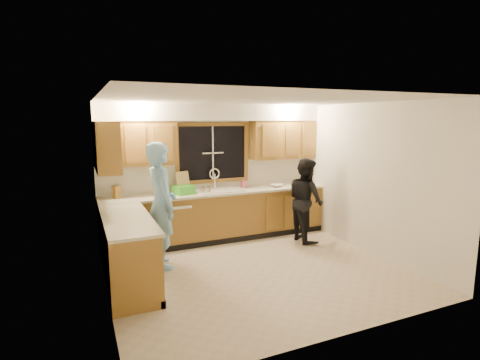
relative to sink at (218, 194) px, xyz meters
name	(u,v)px	position (x,y,z in m)	size (l,w,h in m)	color
floor	(256,270)	(0.00, -1.60, -0.86)	(4.20, 4.20, 0.00)	#C1AF94
ceiling	(258,99)	(0.00, -1.60, 1.64)	(4.20, 4.20, 0.00)	silver
wall_back	(213,171)	(0.00, 0.30, 0.39)	(4.20, 4.20, 0.00)	white
wall_left	(102,201)	(-2.10, -1.60, 0.39)	(3.80, 3.80, 0.00)	white
wall_right	(370,179)	(2.10, -1.60, 0.39)	(3.80, 3.80, 0.00)	white
base_cabinets_back	(219,216)	(0.00, 0.00, -0.42)	(4.20, 0.60, 0.88)	olive
base_cabinets_left	(127,251)	(-1.80, -1.25, -0.42)	(0.60, 1.90, 0.88)	olive
countertop_back	(219,192)	(0.00, -0.02, 0.04)	(4.20, 0.63, 0.04)	beige
countertop_left	(127,219)	(-1.79, -1.25, 0.04)	(0.63, 1.90, 0.04)	beige
upper_cabinets_left	(136,143)	(-1.43, 0.13, 0.96)	(1.35, 0.33, 0.75)	olive
upper_cabinets_right	(283,140)	(1.43, 0.13, 0.96)	(1.35, 0.33, 0.75)	olive
upper_cabinets_return	(107,147)	(-1.94, -0.48, 0.96)	(0.33, 0.90, 0.75)	olive
soffit	(215,112)	(0.00, 0.12, 1.49)	(4.20, 0.35, 0.30)	white
window_frame	(213,153)	(0.00, 0.29, 0.74)	(1.44, 0.03, 1.14)	black
sink	(218,194)	(0.00, 0.00, 0.00)	(0.86, 0.52, 0.57)	white
dishwasher	(174,223)	(-0.85, -0.01, -0.45)	(0.60, 0.56, 0.82)	white
stove	(133,266)	(-1.80, -1.82, -0.41)	(0.58, 0.75, 0.90)	white
man	(161,205)	(-1.24, -0.87, 0.09)	(0.69, 0.46, 1.90)	#7BB9EA
woman	(306,200)	(1.44, -0.70, -0.10)	(0.75, 0.58, 1.54)	black
knife_block	(117,192)	(-1.78, 0.09, 0.16)	(0.12, 0.10, 0.21)	olive
cutting_board	(183,182)	(-0.62, 0.17, 0.24)	(0.28, 0.02, 0.38)	tan
dish_crate	(183,190)	(-0.66, 0.01, 0.13)	(0.32, 0.30, 0.15)	green
soap_bottle	(244,183)	(0.58, 0.15, 0.14)	(0.08, 0.08, 0.18)	#F45C94
bowl	(277,186)	(1.19, -0.07, 0.08)	(0.23, 0.23, 0.06)	silver
can_left	(203,191)	(-0.35, -0.14, 0.12)	(0.07, 0.07, 0.12)	#C4B497
can_right	(209,190)	(-0.25, -0.19, 0.12)	(0.07, 0.07, 0.13)	#C4B497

